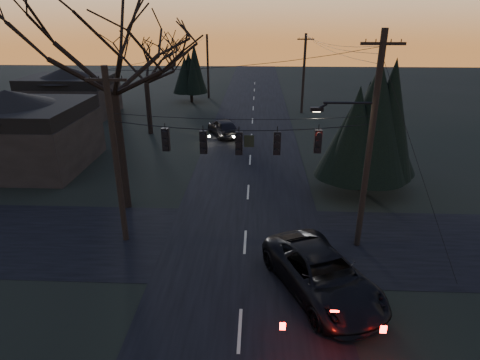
{
  "coord_description": "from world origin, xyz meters",
  "views": [
    {
      "loc": [
        0.5,
        -7.17,
        10.58
      ],
      "look_at": [
        -0.2,
        8.87,
        3.83
      ],
      "focal_mm": 30.0,
      "sensor_mm": 36.0,
      "label": 1
    }
  ],
  "objects_px": {
    "utility_pole_far_l": "(209,98)",
    "suv_near": "(322,274)",
    "utility_pole_left": "(126,239)",
    "bare_tree_left": "(108,42)",
    "utility_pole_right": "(357,245)",
    "utility_pole_far_r": "(301,113)",
    "evergreen_right": "(368,119)",
    "sedan_oncoming_a": "(223,127)"
  },
  "relations": [
    {
      "from": "utility_pole_left",
      "to": "sedan_oncoming_a",
      "type": "height_order",
      "value": "utility_pole_left"
    },
    {
      "from": "utility_pole_left",
      "to": "sedan_oncoming_a",
      "type": "bearing_deg",
      "value": 79.53
    },
    {
      "from": "utility_pole_far_r",
      "to": "bare_tree_left",
      "type": "bearing_deg",
      "value": -117.24
    },
    {
      "from": "bare_tree_left",
      "to": "suv_near",
      "type": "height_order",
      "value": "bare_tree_left"
    },
    {
      "from": "utility_pole_far_r",
      "to": "utility_pole_far_l",
      "type": "bearing_deg",
      "value": 145.18
    },
    {
      "from": "sedan_oncoming_a",
      "to": "utility_pole_right",
      "type": "bearing_deg",
      "value": 88.96
    },
    {
      "from": "utility_pole_left",
      "to": "utility_pole_far_l",
      "type": "distance_m",
      "value": 36.0
    },
    {
      "from": "utility_pole_far_r",
      "to": "sedan_oncoming_a",
      "type": "height_order",
      "value": "utility_pole_far_r"
    },
    {
      "from": "utility_pole_far_r",
      "to": "suv_near",
      "type": "distance_m",
      "value": 31.81
    },
    {
      "from": "evergreen_right",
      "to": "suv_near",
      "type": "xyz_separation_m",
      "value": [
        -3.94,
        -10.43,
        -3.79
      ]
    },
    {
      "from": "utility_pole_right",
      "to": "utility_pole_far_l",
      "type": "height_order",
      "value": "utility_pole_right"
    },
    {
      "from": "utility_pole_far_l",
      "to": "suv_near",
      "type": "relative_size",
      "value": 1.29
    },
    {
      "from": "utility_pole_far_l",
      "to": "bare_tree_left",
      "type": "height_order",
      "value": "bare_tree_left"
    },
    {
      "from": "utility_pole_left",
      "to": "utility_pole_far_r",
      "type": "bearing_deg",
      "value": 67.67
    },
    {
      "from": "utility_pole_far_l",
      "to": "utility_pole_right",
      "type": "bearing_deg",
      "value": -72.28
    },
    {
      "from": "utility_pole_right",
      "to": "suv_near",
      "type": "height_order",
      "value": "utility_pole_right"
    },
    {
      "from": "utility_pole_right",
      "to": "utility_pole_far_r",
      "type": "relative_size",
      "value": 1.18
    },
    {
      "from": "utility_pole_right",
      "to": "suv_near",
      "type": "xyz_separation_m",
      "value": [
        -2.3,
        -3.71,
        0.86
      ]
    },
    {
      "from": "bare_tree_left",
      "to": "evergreen_right",
      "type": "xyz_separation_m",
      "value": [
        14.17,
        3.06,
        -4.53
      ]
    },
    {
      "from": "bare_tree_left",
      "to": "utility_pole_far_l",
      "type": "bearing_deg",
      "value": 88.18
    },
    {
      "from": "utility_pole_right",
      "to": "evergreen_right",
      "type": "height_order",
      "value": "evergreen_right"
    },
    {
      "from": "suv_near",
      "to": "utility_pole_left",
      "type": "bearing_deg",
      "value": 134.77
    },
    {
      "from": "utility_pole_far_r",
      "to": "suv_near",
      "type": "xyz_separation_m",
      "value": [
        -2.3,
        -31.71,
        0.86
      ]
    },
    {
      "from": "utility_pole_far_r",
      "to": "utility_pole_left",
      "type": "bearing_deg",
      "value": -112.33
    },
    {
      "from": "bare_tree_left",
      "to": "evergreen_right",
      "type": "relative_size",
      "value": 1.62
    },
    {
      "from": "utility_pole_far_r",
      "to": "sedan_oncoming_a",
      "type": "relative_size",
      "value": 1.83
    },
    {
      "from": "utility_pole_far_l",
      "to": "evergreen_right",
      "type": "bearing_deg",
      "value": -65.83
    },
    {
      "from": "utility_pole_far_r",
      "to": "utility_pole_far_l",
      "type": "height_order",
      "value": "utility_pole_far_r"
    },
    {
      "from": "sedan_oncoming_a",
      "to": "bare_tree_left",
      "type": "bearing_deg",
      "value": 48.6
    },
    {
      "from": "utility_pole_right",
      "to": "evergreen_right",
      "type": "relative_size",
      "value": 1.23
    },
    {
      "from": "suv_near",
      "to": "sedan_oncoming_a",
      "type": "height_order",
      "value": "suv_near"
    },
    {
      "from": "utility_pole_left",
      "to": "bare_tree_left",
      "type": "xyz_separation_m",
      "value": [
        -1.03,
        3.66,
        9.18
      ]
    },
    {
      "from": "evergreen_right",
      "to": "sedan_oncoming_a",
      "type": "bearing_deg",
      "value": 129.65
    },
    {
      "from": "bare_tree_left",
      "to": "evergreen_right",
      "type": "height_order",
      "value": "bare_tree_left"
    },
    {
      "from": "utility_pole_far_l",
      "to": "sedan_oncoming_a",
      "type": "bearing_deg",
      "value": -79.0
    },
    {
      "from": "evergreen_right",
      "to": "bare_tree_left",
      "type": "bearing_deg",
      "value": -167.82
    },
    {
      "from": "suv_near",
      "to": "sedan_oncoming_a",
      "type": "bearing_deg",
      "value": 81.38
    },
    {
      "from": "utility_pole_far_r",
      "to": "suv_near",
      "type": "relative_size",
      "value": 1.37
    },
    {
      "from": "evergreen_right",
      "to": "sedan_oncoming_a",
      "type": "height_order",
      "value": "evergreen_right"
    },
    {
      "from": "sedan_oncoming_a",
      "to": "utility_pole_far_l",
      "type": "bearing_deg",
      "value": -103.7
    },
    {
      "from": "utility_pole_right",
      "to": "suv_near",
      "type": "bearing_deg",
      "value": -121.79
    },
    {
      "from": "utility_pole_left",
      "to": "utility_pole_far_l",
      "type": "xyz_separation_m",
      "value": [
        0.0,
        36.0,
        0.0
      ]
    }
  ]
}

